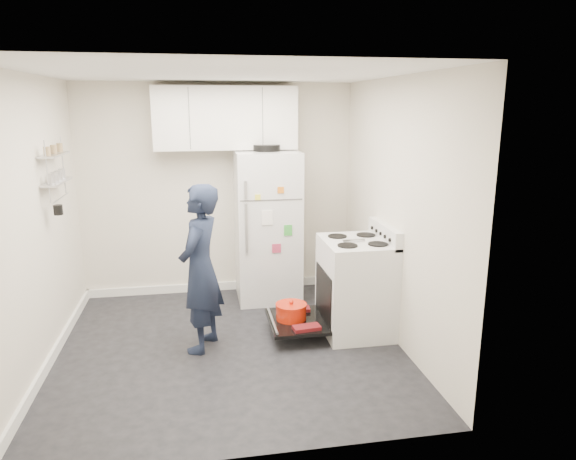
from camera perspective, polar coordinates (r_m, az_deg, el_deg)
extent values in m
cube|color=black|center=(5.04, -6.46, -12.78)|extent=(3.20, 3.20, 0.01)
cube|color=white|center=(4.52, -7.33, 16.90)|extent=(3.20, 3.20, 0.01)
cube|color=beige|center=(6.19, -7.75, 4.37)|extent=(3.20, 0.01, 2.50)
cube|color=beige|center=(3.08, -5.10, -5.04)|extent=(3.20, 0.01, 2.50)
cube|color=beige|center=(4.81, -26.25, 0.41)|extent=(0.01, 3.20, 2.50)
cube|color=beige|center=(4.97, 11.89, 1.92)|extent=(0.01, 3.20, 2.50)
cube|color=white|center=(5.19, -24.67, -12.59)|extent=(0.03, 3.20, 0.10)
cube|color=white|center=(6.48, -7.40, -6.19)|extent=(3.20, 0.03, 0.10)
cube|color=silver|center=(5.21, 7.51, -6.39)|extent=(0.65, 0.76, 0.92)
cube|color=black|center=(5.21, 6.75, -7.07)|extent=(0.53, 0.60, 0.52)
cube|color=orange|center=(5.29, 9.57, -6.84)|extent=(0.02, 0.56, 0.46)
cylinder|color=black|center=(5.29, 7.22, -8.85)|extent=(0.34, 0.34, 0.02)
cube|color=silver|center=(5.14, 10.73, -0.38)|extent=(0.08, 0.76, 0.18)
cube|color=silver|center=(5.07, 7.67, -1.34)|extent=(0.65, 0.76, 0.03)
cube|color=#B2B2B7|center=(5.00, 7.31, -1.12)|extent=(0.22, 0.03, 0.01)
cube|color=black|center=(5.19, 0.96, -10.11)|extent=(0.55, 0.70, 0.03)
cylinder|color=#B2B2B7|center=(5.13, -1.76, -9.92)|extent=(0.02, 0.66, 0.02)
cylinder|color=red|center=(5.17, 0.35, -9.13)|extent=(0.30, 0.30, 0.14)
cylinder|color=red|center=(5.14, 0.35, -8.31)|extent=(0.31, 0.31, 0.02)
sphere|color=red|center=(5.13, 0.35, -8.02)|extent=(0.04, 0.04, 0.04)
cube|color=#A01118|center=(4.97, 2.08, -10.80)|extent=(0.27, 0.16, 0.04)
cube|color=#A01118|center=(5.38, 1.03, -8.79)|extent=(0.27, 0.15, 0.04)
cube|color=silver|center=(5.97, -2.30, 0.41)|extent=(0.72, 0.70, 1.74)
cube|color=#4C4C4C|center=(5.55, -1.84, 3.35)|extent=(0.68, 0.01, 0.01)
cube|color=#B2B2B7|center=(5.48, -4.73, 4.45)|extent=(0.03, 0.03, 0.20)
cube|color=#B2B2B7|center=(5.56, -4.64, 0.18)|extent=(0.03, 0.03, 0.55)
cylinder|color=black|center=(5.83, -2.38, 9.10)|extent=(0.30, 0.30, 0.07)
cube|color=#B33353|center=(5.68, -1.29, -2.05)|extent=(0.10, 0.01, 0.10)
cube|color=orange|center=(5.54, -0.81, 4.46)|extent=(0.07, 0.01, 0.07)
cube|color=white|center=(5.58, -2.32, 1.37)|extent=(0.12, 0.01, 0.16)
cube|color=green|center=(5.65, 0.00, -0.03)|extent=(0.09, 0.01, 0.12)
cube|color=yellow|center=(5.52, -3.38, 3.66)|extent=(0.06, 0.01, 0.06)
cube|color=silver|center=(5.95, -6.96, 12.25)|extent=(1.60, 0.33, 0.70)
cube|color=#B2B2B7|center=(5.19, -24.55, 7.62)|extent=(0.14, 0.60, 0.02)
cube|color=#B2B2B7|center=(5.22, -24.28, 4.90)|extent=(0.14, 0.60, 0.02)
cylinder|color=black|center=(5.07, -24.17, 2.05)|extent=(0.08, 0.08, 0.09)
imported|color=#171F35|center=(4.78, -9.71, -4.26)|extent=(0.56, 0.67, 1.56)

